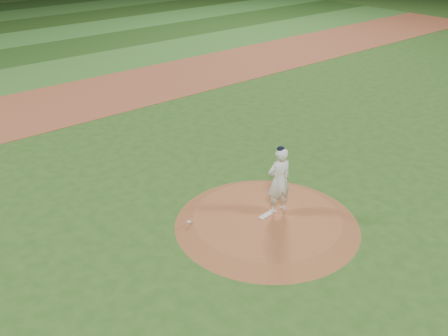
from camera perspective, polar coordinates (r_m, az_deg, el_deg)
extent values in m
plane|color=#2F5A1D|center=(15.07, 4.90, -6.40)|extent=(120.00, 120.00, 0.00)
cube|color=#9F5131|center=(25.87, -17.40, 7.19)|extent=(70.00, 6.00, 0.02)
cube|color=#3A782B|center=(30.83, -21.61, 9.65)|extent=(70.00, 5.00, 0.02)
cone|color=#A15A32|center=(15.00, 4.92, -6.00)|extent=(5.50, 5.50, 0.25)
cube|color=beige|center=(15.03, 5.01, -5.30)|extent=(0.66, 0.23, 0.03)
ellipsoid|color=silver|center=(14.62, -4.03, -6.16)|extent=(0.14, 0.14, 0.08)
imported|color=white|center=(14.72, 6.30, -1.45)|extent=(0.86, 0.66, 2.10)
ellipsoid|color=black|center=(14.26, 6.51, 2.19)|extent=(0.22, 0.22, 0.15)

